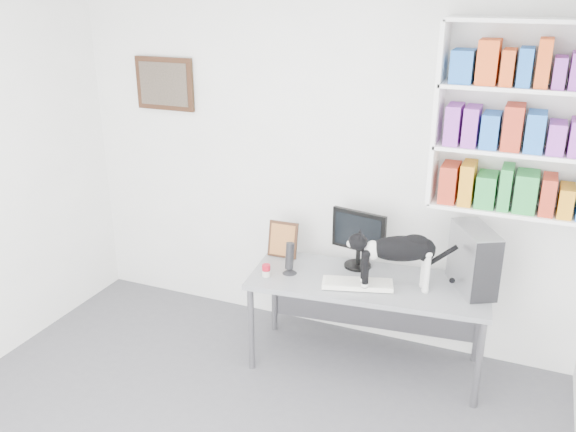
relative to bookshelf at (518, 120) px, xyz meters
The scene contains 11 objects.
room 2.37m from the bookshelf, 127.12° to the right, with size 4.01×4.01×2.70m.
bookshelf is the anchor object (origin of this frame).
wall_art 2.70m from the bookshelf, behind, with size 0.52×0.04×0.42m, color #3F1F14.
desk 1.75m from the bookshelf, 160.74° to the right, with size 1.67×0.65×0.69m, color gray.
monitor 1.35m from the bookshelf, behind, with size 0.42×0.20×0.45m, color black.
keyboard 1.50m from the bookshelf, 155.41° to the right, with size 0.49×0.19×0.04m, color white.
pc_tower 0.96m from the bookshelf, 139.93° to the right, with size 0.20×0.44×0.44m, color #A4A4A9.
speaker 1.78m from the bookshelf, 164.02° to the right, with size 0.11×0.11×0.24m, color black.
leaning_print 1.86m from the bookshelf, behind, with size 0.23×0.09×0.29m, color #3F1F14.
soup_can 1.96m from the bookshelf, 161.68° to the right, with size 0.06×0.06×0.09m, color #AD0E21.
cat 1.19m from the bookshelf, 150.80° to the right, with size 0.67×0.18×0.41m, color black, non-canonical shape.
Camera 1 is at (1.52, -2.21, 2.65)m, focal length 38.00 mm.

